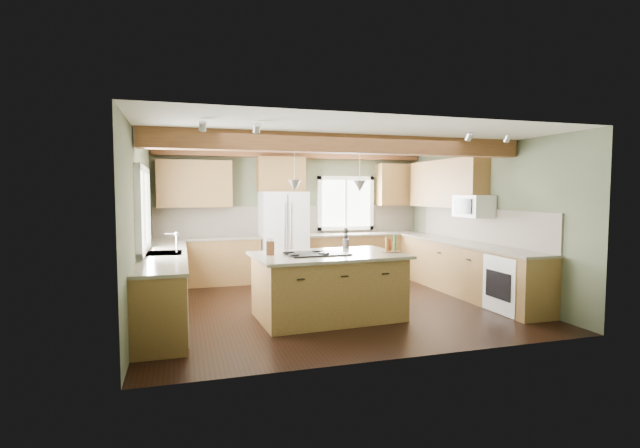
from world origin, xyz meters
name	(u,v)px	position (x,y,z in m)	size (l,w,h in m)	color
floor	(330,305)	(0.00, 0.00, 0.00)	(5.60, 5.60, 0.00)	black
ceiling	(330,140)	(0.00, 0.00, 2.60)	(5.60, 5.60, 0.00)	silver
wall_back	(293,216)	(0.00, 2.50, 1.30)	(5.60, 5.60, 0.00)	#475039
wall_left	(140,227)	(-2.80, 0.00, 1.30)	(5.00, 5.00, 0.00)	#475039
wall_right	(482,220)	(2.80, 0.00, 1.30)	(5.00, 5.00, 0.00)	#475039
ceiling_beam	(346,144)	(0.00, -0.72, 2.47)	(5.55, 0.26, 0.26)	#562B18
soffit_trim	(294,156)	(0.00, 2.40, 2.54)	(5.55, 0.20, 0.10)	#562B18
backsplash_back	(294,220)	(0.00, 2.48, 1.21)	(5.58, 0.03, 0.58)	brown
backsplash_right	(480,225)	(2.78, 0.05, 1.21)	(0.03, 3.70, 0.58)	brown
base_cab_back_left	(207,262)	(-1.79, 2.20, 0.44)	(2.02, 0.60, 0.88)	brown
counter_back_left	(207,238)	(-1.79, 2.20, 0.90)	(2.06, 0.64, 0.04)	brown
base_cab_back_right	(365,255)	(1.49, 2.20, 0.44)	(2.62, 0.60, 0.88)	brown
counter_back_right	(365,234)	(1.49, 2.20, 0.90)	(2.66, 0.64, 0.04)	brown
base_cab_left	(165,286)	(-2.50, 0.05, 0.44)	(0.60, 3.70, 0.88)	brown
counter_left	(164,254)	(-2.50, 0.05, 0.90)	(0.64, 3.74, 0.04)	brown
base_cab_right	(465,269)	(2.50, 0.05, 0.44)	(0.60, 3.70, 0.88)	brown
counter_right	(465,243)	(2.50, 0.05, 0.90)	(0.64, 3.74, 0.04)	brown
upper_cab_back_left	(195,184)	(-1.99, 2.33, 1.95)	(1.40, 0.35, 0.90)	brown
upper_cab_over_fridge	(281,174)	(-0.30, 2.33, 2.15)	(0.96, 0.35, 0.70)	brown
upper_cab_right	(446,184)	(2.62, 0.90, 1.95)	(0.35, 2.20, 0.90)	brown
upper_cab_back_corner	(397,185)	(2.30, 2.33, 1.95)	(0.90, 0.35, 0.90)	brown
window_left	(142,209)	(-2.78, 0.05, 1.55)	(0.04, 1.60, 1.05)	white
window_back	(346,203)	(1.15, 2.48, 1.55)	(1.10, 0.04, 1.00)	white
sink	(164,254)	(-2.50, 0.05, 0.91)	(0.50, 0.65, 0.03)	#262628
faucet	(177,243)	(-2.32, 0.05, 1.05)	(0.02, 0.02, 0.28)	#B2B2B7
dishwasher	(162,308)	(-2.49, -1.25, 0.43)	(0.60, 0.60, 0.84)	white
oven	(515,284)	(2.49, -1.25, 0.43)	(0.60, 0.72, 0.84)	white
microwave	(473,206)	(2.58, -0.05, 1.55)	(0.40, 0.70, 0.38)	white
pendant_left	(295,186)	(-0.75, -0.75, 1.88)	(0.18, 0.18, 0.16)	#B2B2B7
pendant_right	(360,186)	(0.22, -0.69, 1.88)	(0.18, 0.18, 0.16)	#B2B2B7
refrigerator	(283,237)	(-0.30, 2.12, 0.90)	(0.90, 0.74, 1.80)	white
island	(328,287)	(-0.26, -0.72, 0.44)	(1.96, 1.20, 0.88)	brown
island_top	(328,255)	(-0.26, -0.72, 0.90)	(2.09, 1.33, 0.04)	brown
cooktop	(317,254)	(-0.43, -0.73, 0.93)	(0.85, 0.57, 0.02)	black
knife_block	(270,248)	(-1.07, -0.62, 1.01)	(0.11, 0.09, 0.19)	#59351A
utensil_crock	(346,243)	(0.21, -0.15, 0.99)	(0.11, 0.11, 0.14)	#372F2C
bottle_tray	(391,244)	(0.68, -0.80, 1.04)	(0.27, 0.27, 0.24)	brown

